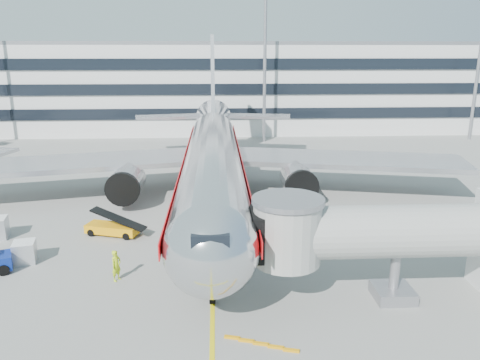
{
  "coord_description": "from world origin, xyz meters",
  "views": [
    {
      "loc": [
        0.33,
        -32.04,
        13.9
      ],
      "look_at": [
        2.2,
        4.03,
        4.0
      ],
      "focal_mm": 35.0,
      "sensor_mm": 36.0,
      "label": 1
    }
  ],
  "objects_px": {
    "main_jet": "(213,157)",
    "cargo_container_left": "(25,252)",
    "belt_loader": "(113,228)",
    "ramp_worker": "(116,266)"
  },
  "relations": [
    {
      "from": "main_jet",
      "to": "cargo_container_left",
      "type": "relative_size",
      "value": 30.44
    },
    {
      "from": "belt_loader",
      "to": "main_jet",
      "type": "bearing_deg",
      "value": 48.53
    },
    {
      "from": "main_jet",
      "to": "cargo_container_left",
      "type": "bearing_deg",
      "value": -133.17
    },
    {
      "from": "belt_loader",
      "to": "cargo_container_left",
      "type": "relative_size",
      "value": 2.67
    },
    {
      "from": "main_jet",
      "to": "ramp_worker",
      "type": "distance_m",
      "value": 17.97
    },
    {
      "from": "main_jet",
      "to": "ramp_worker",
      "type": "relative_size",
      "value": 25.33
    },
    {
      "from": "cargo_container_left",
      "to": "ramp_worker",
      "type": "height_order",
      "value": "ramp_worker"
    },
    {
      "from": "belt_loader",
      "to": "ramp_worker",
      "type": "bearing_deg",
      "value": -76.43
    },
    {
      "from": "main_jet",
      "to": "belt_loader",
      "type": "bearing_deg",
      "value": -131.47
    },
    {
      "from": "ramp_worker",
      "to": "main_jet",
      "type": "bearing_deg",
      "value": 10.76
    }
  ]
}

